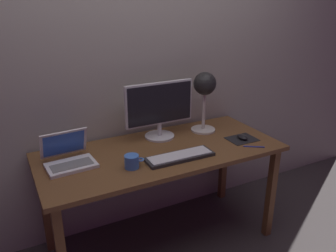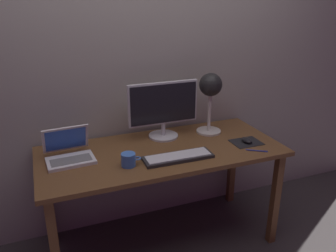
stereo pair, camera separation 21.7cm
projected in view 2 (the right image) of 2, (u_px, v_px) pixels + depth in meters
The scene contains 11 objects.
ground_plane at pixel (162, 240), 2.54m from camera, with size 4.80×4.80×0.00m, color #383333.
back_wall at pixel (142, 55), 2.42m from camera, with size 4.80×0.06×2.60m, color #9E998E.
desk at pixel (162, 160), 2.30m from camera, with size 1.60×0.70×0.74m.
monitor at pixel (163, 107), 2.40m from camera, with size 0.50×0.21×0.40m.
keyboard_main at pixel (178, 157), 2.14m from camera, with size 0.44×0.15×0.03m.
laptop at pixel (68, 150), 2.13m from camera, with size 0.30×0.27×0.20m.
desk_lamp at pixel (210, 90), 2.45m from camera, with size 0.18×0.18×0.44m.
mousepad at pixel (246, 142), 2.38m from camera, with size 0.20×0.16×0.00m, color black.
mouse at pixel (247, 140), 2.37m from camera, with size 0.06×0.10×0.03m, color black.
coffee_mug at pixel (129, 160), 2.04m from camera, with size 0.12×0.09×0.08m.
pen at pixel (257, 151), 2.25m from camera, with size 0.01×0.01×0.14m, color #2633A5.
Camera 2 is at (-0.71, -1.95, 1.70)m, focal length 36.78 mm.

